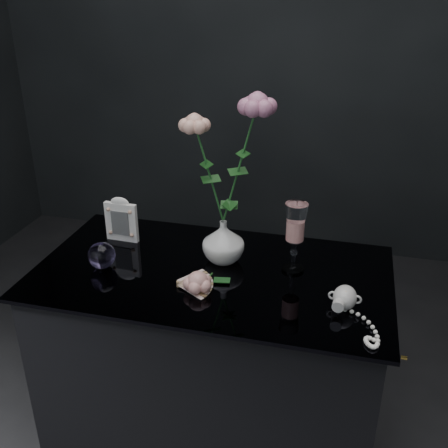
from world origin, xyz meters
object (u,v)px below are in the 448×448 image
(loose_rose, at_px, (198,282))
(wine_glass, at_px, (295,238))
(paperweight, at_px, (102,255))
(pearl_jar, at_px, (345,297))
(vase, at_px, (223,241))
(picture_frame, at_px, (121,219))

(loose_rose, bearing_deg, wine_glass, 57.40)
(wine_glass, height_order, paperweight, wine_glass)
(paperweight, relative_size, loose_rose, 0.46)
(wine_glass, distance_m, paperweight, 0.57)
(wine_glass, xyz_separation_m, pearl_jar, (0.16, -0.16, -0.07))
(vase, distance_m, loose_rose, 0.19)
(paperweight, bearing_deg, vase, 20.64)
(vase, distance_m, paperweight, 0.37)
(paperweight, bearing_deg, loose_rose, -10.03)
(loose_rose, relative_size, pearl_jar, 0.79)
(picture_frame, relative_size, paperweight, 1.88)
(wine_glass, height_order, loose_rose, wine_glass)
(wine_glass, height_order, pearl_jar, wine_glass)
(wine_glass, bearing_deg, loose_rose, -142.93)
(loose_rose, height_order, pearl_jar, pearl_jar)
(wine_glass, xyz_separation_m, paperweight, (-0.56, -0.13, -0.07))
(vase, height_order, loose_rose, vase)
(wine_glass, relative_size, loose_rose, 1.20)
(wine_glass, relative_size, picture_frame, 1.40)
(vase, bearing_deg, pearl_jar, -23.57)
(vase, relative_size, picture_frame, 0.87)
(paperweight, height_order, loose_rose, paperweight)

